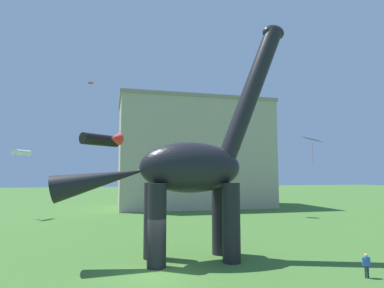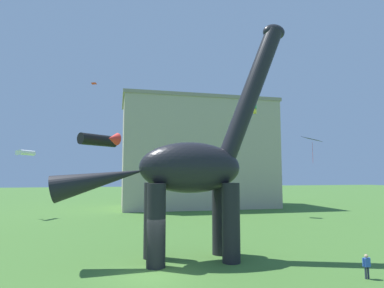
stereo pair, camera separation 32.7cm
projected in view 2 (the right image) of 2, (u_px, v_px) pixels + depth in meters
ground_plane at (154, 274)px, 15.55m from camera, size 240.00×240.00×0.00m
dinosaur_sculpture at (189, 168)px, 18.58m from camera, size 13.84×2.93×14.47m
person_strolling_adult at (367, 264)px, 14.92m from camera, size 0.42×0.18×1.11m
kite_trailing at (101, 140)px, 13.56m from camera, size 1.78×1.82×0.51m
kite_near_low at (312, 139)px, 17.31m from camera, size 1.39×1.35×1.42m
kite_far_left at (94, 83)px, 40.12m from camera, size 0.79×0.71×0.12m
kite_far_right at (253, 109)px, 39.52m from camera, size 1.10×1.10×1.11m
kite_near_high at (25, 153)px, 36.83m from camera, size 2.14×2.10×0.61m
background_building_block at (197, 154)px, 49.68m from camera, size 22.91×11.74×16.17m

